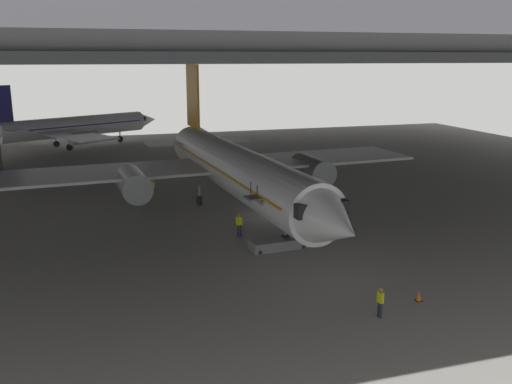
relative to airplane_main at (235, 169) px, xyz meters
name	(u,v)px	position (x,y,z in m)	size (l,w,h in m)	color
ground_plane	(263,216)	(1.62, -3.05, -3.64)	(110.00, 110.00, 0.00)	gray
hangar_structure	(222,48)	(1.57, 10.70, 10.51)	(121.00, 99.00, 14.77)	#4C4F54
airplane_main	(235,169)	(0.00, 0.00, 0.00)	(39.02, 40.38, 12.47)	white
boarding_stairs	(277,238)	(0.07, -11.16, -2.89)	(4.49, 1.77, 4.87)	slate
crew_worker_near_nose	(380,300)	(1.61, -22.88, -2.68)	(0.24, 0.55, 1.68)	#232838
crew_worker_by_stairs	(239,223)	(-1.74, -7.62, -2.63)	(0.55, 0.26, 1.75)	#232838
airplane_distant	(71,127)	(-14.27, 40.77, -0.55)	(27.23, 27.43, 9.50)	white
traffic_cone_orange	(419,296)	(4.71, -21.72, -3.35)	(0.36, 0.36, 0.60)	black
baggage_tug	(148,183)	(-6.49, 10.61, -3.11)	(1.44, 2.29, 0.90)	yellow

